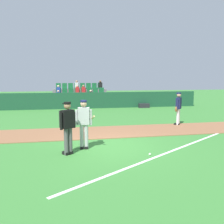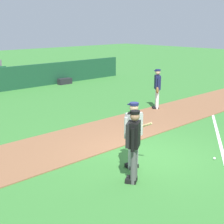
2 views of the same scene
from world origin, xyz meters
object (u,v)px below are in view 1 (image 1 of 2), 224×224
(batter_grey_jersey, at_px, (84,122))
(runner_navy_jersey, at_px, (178,108))
(equipment_bag, at_px, (144,106))
(baseball, at_px, (150,154))
(umpire_home_plate, at_px, (67,125))

(batter_grey_jersey, xyz_separation_m, runner_navy_jersey, (5.33, 3.58, -0.01))
(equipment_bag, bearing_deg, baseball, -107.57)
(umpire_home_plate, distance_m, baseball, 2.88)
(batter_grey_jersey, distance_m, equipment_bag, 13.09)
(batter_grey_jersey, height_order, baseball, batter_grey_jersey)
(batter_grey_jersey, distance_m, runner_navy_jersey, 6.42)
(baseball, bearing_deg, runner_navy_jersey, 55.41)
(batter_grey_jersey, xyz_separation_m, equipment_bag, (6.08, 11.57, -0.79))
(umpire_home_plate, distance_m, runner_navy_jersey, 7.21)
(equipment_bag, bearing_deg, umpire_home_plate, -118.85)
(batter_grey_jersey, distance_m, umpire_home_plate, 0.81)
(umpire_home_plate, height_order, equipment_bag, umpire_home_plate)
(umpire_home_plate, bearing_deg, runner_navy_jersey, 34.90)
(umpire_home_plate, height_order, baseball, umpire_home_plate)
(umpire_home_plate, height_order, runner_navy_jersey, same)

